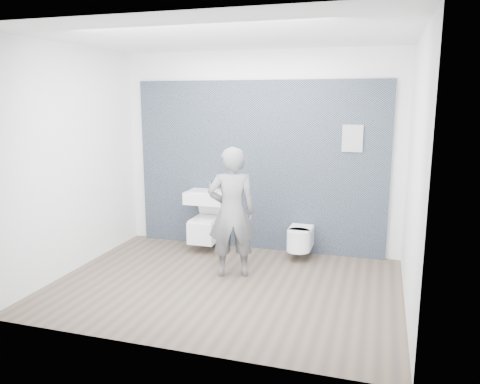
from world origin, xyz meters
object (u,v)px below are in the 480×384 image
(toilet_square, at_px, (206,228))
(visitor, at_px, (232,212))
(toilet_rounded, at_px, (300,239))
(washbasin, at_px, (207,197))

(toilet_square, relative_size, visitor, 0.44)
(toilet_square, distance_m, toilet_rounded, 1.36)
(washbasin, xyz_separation_m, visitor, (0.67, -0.90, 0.03))
(washbasin, distance_m, visitor, 1.12)
(toilet_square, distance_m, visitor, 1.18)
(toilet_square, bearing_deg, washbasin, 90.00)
(toilet_square, relative_size, toilet_rounded, 1.30)
(toilet_square, height_order, toilet_rounded, toilet_square)
(toilet_rounded, bearing_deg, visitor, -129.62)
(washbasin, bearing_deg, visitor, -53.25)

